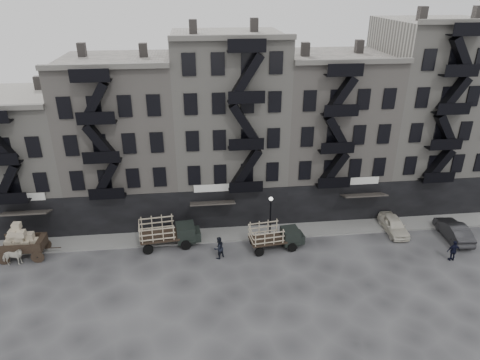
{
  "coord_description": "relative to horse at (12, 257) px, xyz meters",
  "views": [
    {
      "loc": [
        -3.31,
        -29.66,
        21.1
      ],
      "look_at": [
        0.46,
        4.0,
        5.38
      ],
      "focal_mm": 32.0,
      "sensor_mm": 36.0,
      "label": 1
    }
  ],
  "objects": [
    {
      "name": "car_east",
      "position": [
        33.12,
        1.52,
        -0.06
      ],
      "size": [
        1.78,
        4.27,
        1.45
      ],
      "primitive_type": "imported",
      "rotation": [
        0.0,
        0.0,
        -0.02
      ],
      "color": "beige",
      "rests_on": "ground"
    },
    {
      "name": "wagon",
      "position": [
        0.41,
        1.14,
        1.05
      ],
      "size": [
        3.82,
        2.09,
        3.2
      ],
      "rotation": [
        0.0,
        0.0,
        -0.01
      ],
      "color": "black",
      "rests_on": "ground"
    },
    {
      "name": "policeman",
      "position": [
        36.03,
        -3.35,
        0.15
      ],
      "size": [
        1.1,
        0.47,
        1.87
      ],
      "primitive_type": "imported",
      "rotation": [
        0.0,
        0.0,
        3.13
      ],
      "color": "black",
      "rests_on": "ground"
    },
    {
      "name": "building_midwest",
      "position": [
        8.5,
        8.74,
        6.72
      ],
      "size": [
        10.0,
        11.35,
        16.2
      ],
      "color": "gray",
      "rests_on": "ground"
    },
    {
      "name": "building_east",
      "position": [
        38.5,
        8.74,
        8.22
      ],
      "size": [
        10.0,
        11.35,
        19.2
      ],
      "color": "gray",
      "rests_on": "ground"
    },
    {
      "name": "stake_truck_east",
      "position": [
        21.7,
        0.1,
        0.56
      ],
      "size": [
        4.87,
        2.41,
        2.36
      ],
      "rotation": [
        0.0,
        0.0,
        0.12
      ],
      "color": "black",
      "rests_on": "ground"
    },
    {
      "name": "lamp_post",
      "position": [
        21.5,
        1.52,
        2.0
      ],
      "size": [
        0.36,
        0.36,
        4.28
      ],
      "color": "black",
      "rests_on": "ground"
    },
    {
      "name": "horse",
      "position": [
        0.0,
        0.0,
        0.0
      ],
      "size": [
        1.86,
        0.86,
        1.57
      ],
      "primitive_type": "imported",
      "rotation": [
        0.0,
        0.0,
        1.56
      ],
      "color": "beige",
      "rests_on": "ground"
    },
    {
      "name": "building_west",
      "position": [
        -1.5,
        8.75,
        5.22
      ],
      "size": [
        10.0,
        11.35,
        13.2
      ],
      "color": "gray",
      "rests_on": "ground"
    },
    {
      "name": "pedestrian_mid",
      "position": [
        16.76,
        -0.83,
        0.21
      ],
      "size": [
        1.22,
        1.18,
        1.99
      ],
      "primitive_type": "imported",
      "rotation": [
        0.0,
        0.0,
        3.77
      ],
      "color": "black",
      "rests_on": "ground"
    },
    {
      "name": "building_center",
      "position": [
        18.5,
        8.74,
        7.72
      ],
      "size": [
        10.0,
        11.35,
        18.2
      ],
      "color": "gray",
      "rests_on": "ground"
    },
    {
      "name": "car_far",
      "position": [
        38.0,
        -0.14,
        0.0
      ],
      "size": [
        1.99,
        4.86,
        1.57
      ],
      "primitive_type": "imported",
      "rotation": [
        0.0,
        0.0,
        3.07
      ],
      "color": "black",
      "rests_on": "ground"
    },
    {
      "name": "stake_truck_west",
      "position": [
        12.5,
        1.53,
        0.69
      ],
      "size": [
        5.32,
        2.57,
        2.59
      ],
      "rotation": [
        0.0,
        0.0,
        0.1
      ],
      "color": "black",
      "rests_on": "ground"
    },
    {
      "name": "sidewalk",
      "position": [
        18.5,
        2.67,
        -0.71
      ],
      "size": [
        55.0,
        2.5,
        0.15
      ],
      "primitive_type": "cube",
      "color": "slate",
      "rests_on": "ground"
    },
    {
      "name": "ground",
      "position": [
        18.5,
        -1.08,
        -0.78
      ],
      "size": [
        140.0,
        140.0,
        0.0
      ],
      "primitive_type": "plane",
      "color": "#38383A",
      "rests_on": "ground"
    },
    {
      "name": "building_mideast",
      "position": [
        28.5,
        8.74,
        6.72
      ],
      "size": [
        10.0,
        11.35,
        16.2
      ],
      "color": "gray",
      "rests_on": "ground"
    }
  ]
}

